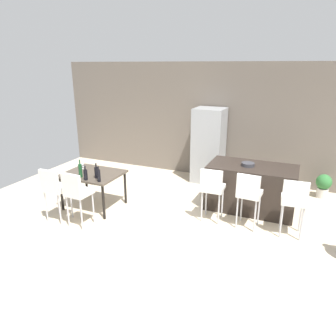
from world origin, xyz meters
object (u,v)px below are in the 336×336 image
Objects in this scene: dining_table at (93,176)px; dining_chair_near at (54,187)px; bar_chair_middle at (249,192)px; kitchen_island at (251,188)px; wine_glass_far at (82,163)px; wine_bottle_corner at (96,172)px; wine_bottle_inner at (80,170)px; wine_glass_middle at (82,161)px; refrigerator at (209,146)px; dining_chair_far at (76,191)px; wine_bottle_left at (99,175)px; potted_plant at (323,185)px; bar_chair_right at (294,199)px; fruit_bowl at (248,164)px; bar_chair_left at (212,186)px; wine_bottle_right at (86,175)px.

dining_chair_near reaches higher than dining_table.
bar_chair_middle is 0.93× the size of dining_table.
kitchen_island reaches higher than wine_glass_far.
bar_chair_middle and dining_chair_near have the same top height.
bar_chair_middle is 3.51× the size of wine_bottle_corner.
kitchen_island is at bearing 21.96° from dining_table.
wine_glass_middle is (-0.38, 0.55, -0.01)m from wine_bottle_inner.
refrigerator reaches higher than wine_bottle_inner.
wine_glass_middle is 0.14m from wine_glass_far.
dining_chair_near is 0.99m from wine_glass_far.
wine_bottle_left is at bearing 70.72° from dining_chair_far.
wine_glass_far is at bearing 150.20° from wine_bottle_corner.
dining_chair_far is 5.25m from potted_plant.
dining_chair_far is (0.50, 0.00, 0.00)m from dining_chair_near.
bar_chair_middle is 1.00× the size of dining_chair_far.
bar_chair_right is 2.97× the size of wine_bottle_inner.
bar_chair_middle is 6.03× the size of wine_glass_middle.
wine_bottle_corner is 1.72× the size of wine_glass_far.
wine_glass_middle reaches higher than dining_table.
wine_glass_middle is 3.46m from fruit_bowl.
wine_glass_middle is at bearing 145.99° from wine_bottle_corner.
bar_chair_left is 1.00× the size of dining_chair_near.
bar_chair_middle is at bearing 22.71° from dining_chair_far.
bar_chair_left reaches higher than wine_glass_middle.
dining_chair_near is at bearing -147.93° from fruit_bowl.
bar_chair_middle is 1.00× the size of dining_chair_near.
wine_bottle_corner is 0.16× the size of refrigerator.
dining_chair_far is at bearing -74.12° from wine_bottle_right.
wine_bottle_left is 4.86m from potted_plant.
wine_bottle_right is 0.53× the size of potted_plant.
kitchen_island is 3.40m from dining_chair_far.
bar_chair_right and dining_chair_far have the same top height.
fruit_bowl is at bearing 36.73° from dining_chair_far.
wine_bottle_right reaches higher than potted_plant.
potted_plant is (4.74, 2.27, -0.56)m from wine_glass_far.
fruit_bowl is (-0.92, 0.79, 0.26)m from bar_chair_right.
wine_bottle_inner is at bearing -55.09° from wine_glass_middle.
fruit_bowl is (3.27, 1.00, 0.09)m from wine_glass_far.
dining_chair_near is 2.97× the size of wine_bottle_inner.
wine_glass_middle is at bearing -134.87° from refrigerator.
wine_glass_far is (-4.18, -0.21, 0.17)m from bar_chair_right.
kitchen_island is at bearing 55.52° from bar_chair_left.
bar_chair_middle is at bearing -122.33° from potted_plant.
bar_chair_left is 0.66m from bar_chair_middle.
wine_bottle_right is 0.94× the size of wine_bottle_corner.
wine_bottle_inner is 5.22m from potted_plant.
wine_bottle_right is 0.21m from wine_bottle_corner.
kitchen_island is 1.63× the size of dining_chair_far.
wine_bottle_left is at bearing -148.70° from fruit_bowl.
wine_bottle_corner is at bearing -152.48° from kitchen_island.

